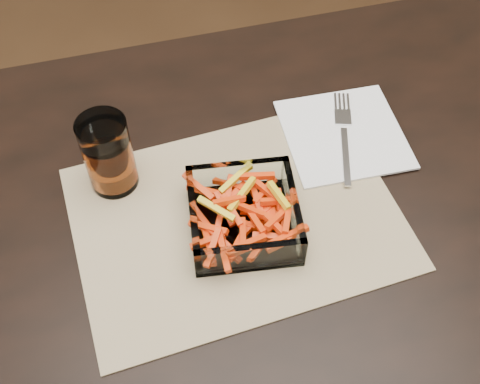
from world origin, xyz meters
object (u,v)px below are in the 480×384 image
object	(u,v)px
glass_bowl	(244,217)
dining_table	(336,254)
tumbler	(109,156)
fork	(344,134)

from	to	relation	value
glass_bowl	dining_table	bearing A→B (deg)	-11.73
glass_bowl	tumbler	distance (m)	0.21
tumbler	fork	size ratio (longest dim) A/B	0.65
tumbler	fork	world-z (taller)	tumbler
dining_table	fork	world-z (taller)	fork
glass_bowl	tumbler	xyz separation A→B (m)	(-0.16, 0.13, 0.03)
dining_table	glass_bowl	distance (m)	0.18
glass_bowl	tumbler	world-z (taller)	tumbler
dining_table	fork	bearing A→B (deg)	69.94
dining_table	tumbler	size ratio (longest dim) A/B	13.11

